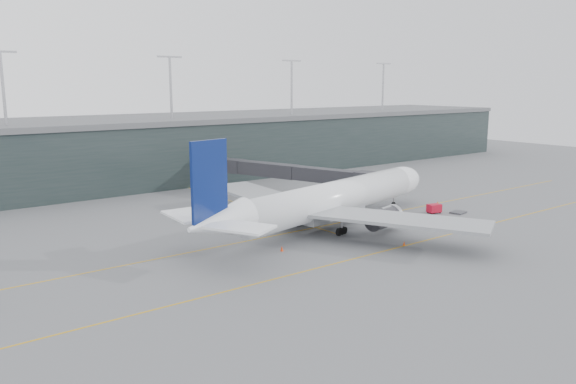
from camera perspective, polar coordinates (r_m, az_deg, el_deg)
ground at (r=92.34m, az=-1.14°, el=-3.59°), size 320.00×320.00×0.00m
taxiline_a at (r=89.24m, az=0.38°, el=-4.10°), size 160.00×0.25×0.02m
taxiline_b at (r=77.68m, az=7.65°, el=-6.50°), size 160.00×0.25×0.02m
taxiline_lead_main at (r=111.21m, az=-5.14°, el=-1.13°), size 0.25×60.00×0.02m
terminal at (r=141.34m, az=-15.19°, el=4.23°), size 240.00×36.00×29.00m
main_aircraft at (r=92.03m, az=4.47°, el=-0.76°), size 57.64×53.35×16.27m
jet_bridge at (r=120.55m, az=-1.93°, el=2.39°), size 17.75×44.83×7.04m
gse_cart at (r=105.43m, az=14.62°, el=-1.60°), size 2.69×2.01×1.65m
baggage_dolly at (r=106.79m, az=16.91°, el=-1.98°), size 3.10×2.67×0.27m
uld_a at (r=97.12m, az=-7.74°, el=-2.33°), size 2.34×1.94×2.00m
uld_b at (r=99.08m, az=-6.18°, el=-2.11°), size 2.09×1.76×1.73m
uld_c at (r=99.87m, az=-5.45°, el=-1.91°), size 2.38×1.99×2.01m
cone_nose at (r=112.89m, az=14.96°, el=-1.08°), size 0.49×0.49×0.78m
cone_wing_stbd at (r=83.70m, az=11.72°, el=-5.13°), size 0.39×0.39×0.63m
cone_wing_port at (r=106.93m, az=0.25°, el=-1.38°), size 0.44×0.44×0.71m
cone_tail at (r=79.25m, az=-0.63°, el=-5.77°), size 0.48×0.48×0.76m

